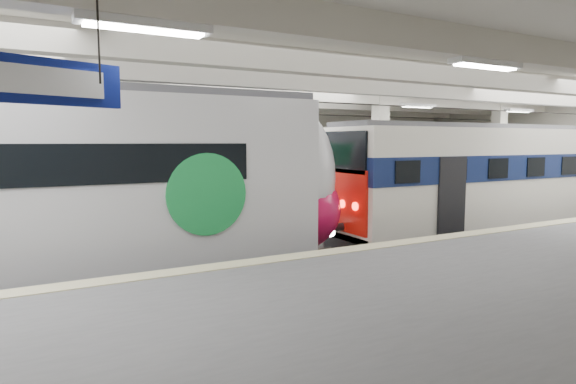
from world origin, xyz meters
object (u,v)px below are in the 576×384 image
older_rer (482,179)px  wayfinding_sign (30,79)px  far_train (70,175)px  modern_emu (83,193)px

older_rer → wayfinding_sign: 16.01m
far_train → wayfinding_sign: wayfinding_sign is taller
wayfinding_sign → older_rer: bearing=4.5°
far_train → older_rer: bearing=-23.3°
older_rer → far_train: far_train is taller
modern_emu → far_train: 5.50m
modern_emu → older_rer: modern_emu is taller
modern_emu → far_train: bearing=88.5°
modern_emu → wayfinding_sign: wayfinding_sign is taller
modern_emu → wayfinding_sign: bearing=-99.5°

